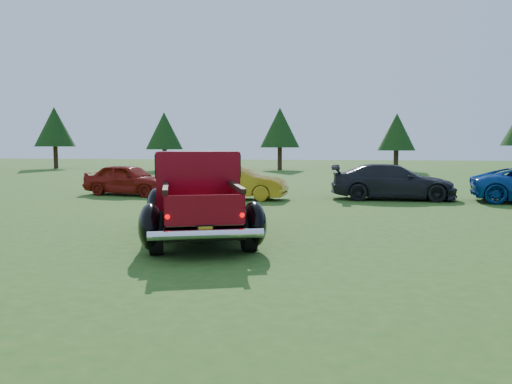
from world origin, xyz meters
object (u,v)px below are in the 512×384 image
at_px(tree_mid_right, 397,132).
at_px(show_car_grey, 393,182).
at_px(show_car_yellow, 236,183).
at_px(tree_west, 164,131).
at_px(tree_far_west, 55,127).
at_px(tree_mid_left, 280,128).
at_px(pickup_truck, 197,195).
at_px(show_car_red, 129,179).

xyz_separation_m(tree_mid_right, show_car_grey, (-2.50, -20.57, -2.33)).
bearing_deg(show_car_yellow, tree_west, 29.86).
relative_size(tree_far_west, show_car_grey, 1.17).
distance_m(tree_mid_left, tree_mid_right, 9.06).
relative_size(tree_far_west, tree_mid_right, 1.18).
bearing_deg(tree_mid_left, show_car_grey, -73.23).
bearing_deg(show_car_grey, tree_mid_right, -7.59).
height_order(pickup_truck, show_car_grey, pickup_truck).
bearing_deg(show_car_yellow, show_car_red, 83.68).
bearing_deg(tree_mid_left, show_car_yellow, -87.75).
height_order(tree_far_west, tree_mid_left, tree_far_west).
xyz_separation_m(tree_far_west, tree_west, (10.00, -1.00, -0.41)).
bearing_deg(tree_far_west, tree_mid_left, 3.01).
xyz_separation_m(tree_mid_left, show_car_red, (-3.62, -21.55, -2.77)).
relative_size(tree_mid_right, show_car_grey, 0.99).
distance_m(tree_far_west, pickup_truck, 35.29).
distance_m(tree_mid_left, show_car_red, 22.03).
bearing_deg(show_car_grey, show_car_yellow, 97.45).
height_order(show_car_red, show_car_yellow, show_car_red).
distance_m(tree_far_west, show_car_grey, 32.89).
relative_size(tree_far_west, show_car_yellow, 1.42).
bearing_deg(show_car_red, pickup_truck, -135.98).
xyz_separation_m(tree_far_west, tree_mid_left, (19.00, 1.00, -0.14)).
distance_m(tree_mid_right, show_car_red, 24.23).
height_order(tree_west, tree_mid_right, tree_west).
xyz_separation_m(tree_far_west, show_car_red, (15.38, -20.55, -2.90)).
relative_size(tree_far_west, show_car_red, 1.44).
bearing_deg(tree_far_west, tree_mid_right, -0.00).
distance_m(pickup_truck, show_car_red, 9.55).
xyz_separation_m(pickup_truck, show_car_grey, (5.04, 8.07, -0.22)).
bearing_deg(show_car_red, tree_mid_right, -19.71).
distance_m(show_car_red, show_car_yellow, 4.58).
height_order(tree_west, pickup_truck, tree_west).
relative_size(tree_mid_left, show_car_yellow, 1.37).
bearing_deg(tree_mid_right, show_car_red, -121.56).
height_order(tree_far_west, show_car_grey, tree_far_west).
distance_m(tree_mid_left, pickup_truck, 29.77).
distance_m(show_car_yellow, show_car_grey, 5.68).
relative_size(pickup_truck, show_car_grey, 1.18).
distance_m(tree_west, tree_mid_right, 18.03).
xyz_separation_m(show_car_red, show_car_yellow, (4.50, -0.82, -0.01)).
relative_size(tree_west, tree_mid_left, 0.92).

